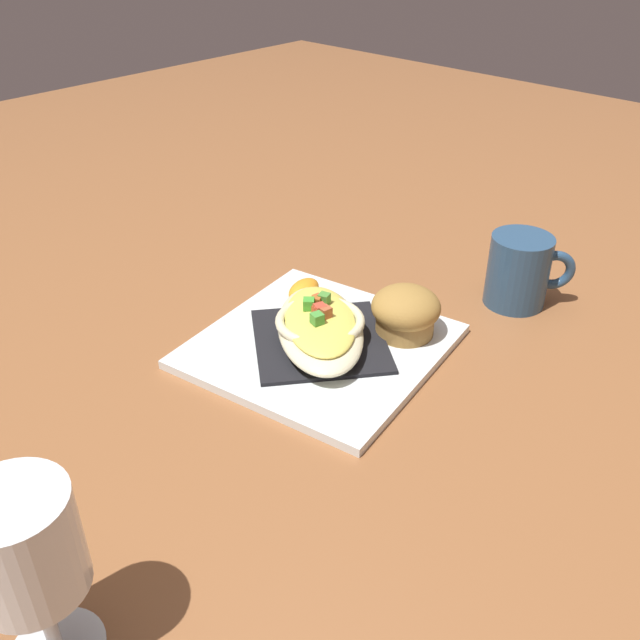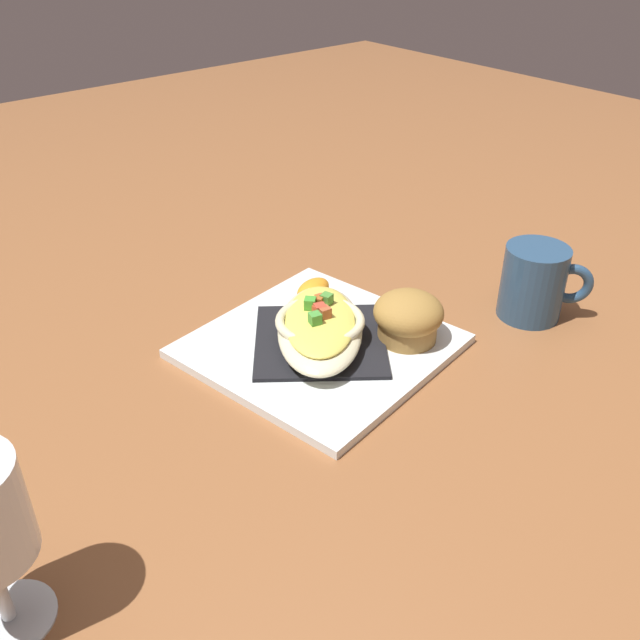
{
  "view_description": "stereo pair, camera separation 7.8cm",
  "coord_description": "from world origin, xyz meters",
  "px_view_note": "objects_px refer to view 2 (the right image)",
  "views": [
    {
      "loc": [
        0.48,
        0.45,
        0.46
      ],
      "look_at": [
        0.0,
        0.0,
        0.04
      ],
      "focal_mm": 39.1,
      "sensor_mm": 36.0,
      "label": 1
    },
    {
      "loc": [
        0.42,
        0.5,
        0.46
      ],
      "look_at": [
        0.0,
        0.0,
        0.04
      ],
      "focal_mm": 39.1,
      "sensor_mm": 36.0,
      "label": 2
    }
  ],
  "objects_px": {
    "square_plate": "(320,346)",
    "coffee_mug": "(534,286)",
    "orange_garnish": "(315,291)",
    "muffin": "(408,317)",
    "gratin_dish": "(320,325)"
  },
  "relations": [
    {
      "from": "square_plate",
      "to": "coffee_mug",
      "type": "distance_m",
      "value": 0.27
    },
    {
      "from": "orange_garnish",
      "to": "coffee_mug",
      "type": "distance_m",
      "value": 0.27
    },
    {
      "from": "coffee_mug",
      "to": "square_plate",
      "type": "bearing_deg",
      "value": -23.74
    },
    {
      "from": "muffin",
      "to": "orange_garnish",
      "type": "relative_size",
      "value": 1.25
    },
    {
      "from": "gratin_dish",
      "to": "muffin",
      "type": "relative_size",
      "value": 2.53
    },
    {
      "from": "orange_garnish",
      "to": "muffin",
      "type": "bearing_deg",
      "value": 99.35
    },
    {
      "from": "muffin",
      "to": "gratin_dish",
      "type": "bearing_deg",
      "value": -35.37
    },
    {
      "from": "orange_garnish",
      "to": "coffee_mug",
      "type": "xyz_separation_m",
      "value": [
        -0.19,
        0.19,
        0.02
      ]
    },
    {
      "from": "gratin_dish",
      "to": "orange_garnish",
      "type": "bearing_deg",
      "value": -126.36
    },
    {
      "from": "gratin_dish",
      "to": "muffin",
      "type": "distance_m",
      "value": 0.1
    },
    {
      "from": "gratin_dish",
      "to": "muffin",
      "type": "bearing_deg",
      "value": 144.63
    },
    {
      "from": "muffin",
      "to": "coffee_mug",
      "type": "height_order",
      "value": "coffee_mug"
    },
    {
      "from": "orange_garnish",
      "to": "gratin_dish",
      "type": "bearing_deg",
      "value": 53.64
    },
    {
      "from": "muffin",
      "to": "orange_garnish",
      "type": "bearing_deg",
      "value": -80.65
    },
    {
      "from": "square_plate",
      "to": "orange_garnish",
      "type": "xyz_separation_m",
      "value": [
        -0.06,
        -0.08,
        0.02
      ]
    }
  ]
}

